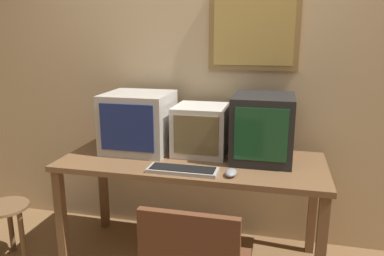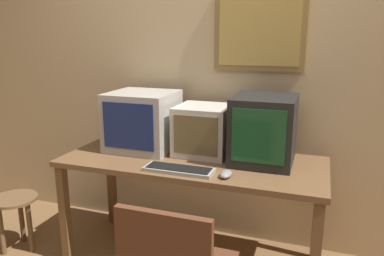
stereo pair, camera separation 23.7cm
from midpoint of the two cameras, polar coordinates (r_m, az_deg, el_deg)
The scene contains 9 objects.
wall_back at distance 2.80m, azimuth -0.17°, elevation 8.94°, with size 8.00×0.08×2.60m.
desk at distance 2.51m, azimuth -2.73°, elevation -6.60°, with size 1.73×0.70×0.75m.
monitor_left at distance 2.67m, azimuth -10.66°, elevation 0.89°, with size 0.45×0.44×0.41m.
monitor_center at distance 2.56m, azimuth -1.18°, elevation -0.28°, with size 0.36×0.36×0.33m.
monitor_right at distance 2.45m, azimuth 8.02°, elevation 0.02°, with size 0.39×0.44×0.43m.
keyboard_main at distance 2.26m, azimuth -4.54°, elevation -6.43°, with size 0.42×0.15×0.03m.
mouse_near_keyboard at distance 2.19m, azimuth 2.86°, elevation -6.87°, with size 0.07×0.12×0.04m.
desk_clock at distance 2.97m, azimuth -15.02°, elevation -0.79°, with size 0.12×0.07×0.13m.
side_stool at distance 3.01m, azimuth -28.58°, elevation -12.07°, with size 0.32×0.32×0.41m.
Camera 1 is at (0.55, -1.24, 1.55)m, focal length 35.00 mm.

